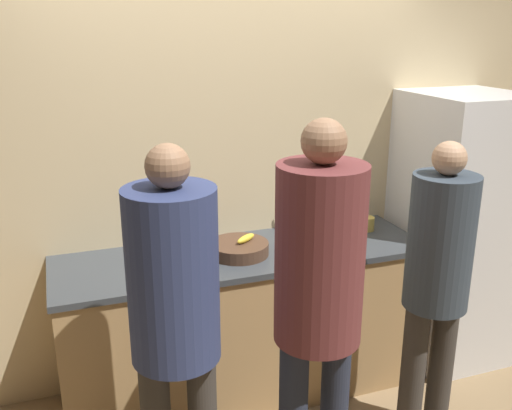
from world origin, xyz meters
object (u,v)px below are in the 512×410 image
Objects in this scene: person_center at (318,288)px; person_right at (437,274)px; person_left at (174,308)px; bottle_dark at (192,258)px; fruit_bowl at (239,248)px; cup_yellow at (367,224)px; refrigerator at (456,229)px; utensil_crock at (295,220)px.

person_right is (0.77, 0.22, -0.15)m from person_center.
bottle_dark is (0.22, 0.61, -0.05)m from person_left.
person_left is at bearing -124.35° from fruit_bowl.
person_center reaches higher than cup_yellow.
person_right is at bearing -24.66° from bottle_dark.
cup_yellow is (0.84, 1.01, -0.15)m from person_center.
refrigerator is at bearing 32.14° from person_center.
person_center is 5.38× the size of fruit_bowl.
bottle_dark is (-0.32, -0.17, 0.05)m from fruit_bowl.
person_center is 0.93m from fruit_bowl.
person_left is at bearing 167.65° from person_center.
utensil_crock is 1.18× the size of bottle_dark.
bottle_dark is (-1.82, -0.17, 0.12)m from refrigerator.
utensil_crock is at bearing 28.92° from fruit_bowl.
person_center reaches higher than utensil_crock.
refrigerator reaches higher than person_right.
person_center is 7.86× the size of bottle_dark.
person_right is 5.99× the size of utensil_crock.
refrigerator is 1.50m from fruit_bowl.
refrigerator is 6.43× the size of utensil_crock.
person_left is at bearing -176.39° from person_right.
bottle_dark is (-0.37, 0.74, -0.11)m from person_center.
bottle_dark is at bearing -167.35° from cup_yellow.
refrigerator is at bearing 5.27° from bottle_dark.
utensil_crock is (0.46, 0.25, 0.03)m from fruit_bowl.
bottle_dark is at bearing -151.26° from utensil_crock.
utensil_crock is 0.88m from bottle_dark.
person_left is at bearing -159.06° from refrigerator.
person_right is at bearing -40.02° from fruit_bowl.
utensil_crock is at bearing 166.18° from refrigerator.
utensil_crock is (-1.04, 0.26, 0.10)m from refrigerator.
person_left is 19.95× the size of cup_yellow.
refrigerator is 1.01× the size of person_left.
person_left is 0.61m from person_center.
person_left reaches higher than person_right.
refrigerator is at bearing 20.94° from person_left.
refrigerator is 1.83m from bottle_dark.
cup_yellow is (-0.61, 0.10, 0.08)m from refrigerator.
person_left reaches higher than fruit_bowl.
cup_yellow is (0.89, 0.10, 0.01)m from fruit_bowl.
cup_yellow is at bearing 85.49° from person_right.
utensil_crock is at bearing 46.21° from person_left.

